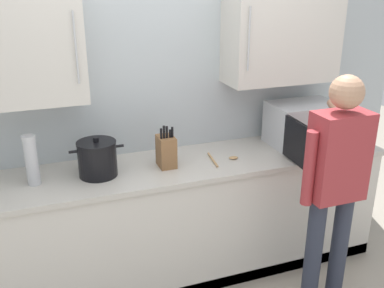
{
  "coord_description": "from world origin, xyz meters",
  "views": [
    {
      "loc": [
        -0.8,
        -1.82,
        2.12
      ],
      "look_at": [
        0.15,
        0.79,
        1.05
      ],
      "focal_mm": 41.32,
      "sensor_mm": 36.0,
      "label": 1
    }
  ],
  "objects": [
    {
      "name": "stock_pot",
      "position": [
        -0.48,
        0.84,
        1.02
      ],
      "size": [
        0.35,
        0.25,
        0.26
      ],
      "color": "black",
      "rests_on": "counter_unit"
    },
    {
      "name": "wooden_spoon",
      "position": [
        0.38,
        0.79,
        0.91
      ],
      "size": [
        0.21,
        0.24,
        0.02
      ],
      "color": "tan",
      "rests_on": "counter_unit"
    },
    {
      "name": "thermos_flask",
      "position": [
        -0.88,
        0.84,
        1.06
      ],
      "size": [
        0.08,
        0.08,
        0.32
      ],
      "color": "#B7BABF",
      "rests_on": "counter_unit"
    },
    {
      "name": "person_figure",
      "position": [
        0.86,
        0.18,
        0.95
      ],
      "size": [
        0.49,
        0.52,
        1.6
      ],
      "color": "#282D3D",
      "rests_on": "ground_plane"
    },
    {
      "name": "microwave_oven",
      "position": [
        1.05,
        0.87,
        1.06
      ],
      "size": [
        0.54,
        0.71,
        0.32
      ],
      "color": "#B7BABF",
      "rests_on": "counter_unit"
    },
    {
      "name": "counter_unit",
      "position": [
        0.0,
        0.84,
        0.45
      ],
      "size": [
        3.19,
        0.62,
        0.9
      ],
      "color": "beige",
      "rests_on": "ground_plane"
    },
    {
      "name": "knife_block",
      "position": [
        -0.02,
        0.83,
        1.01
      ],
      "size": [
        0.11,
        0.15,
        0.3
      ],
      "color": "brown",
      "rests_on": "counter_unit"
    },
    {
      "name": "back_wall_tiled",
      "position": [
        0.0,
        1.15,
        1.5
      ],
      "size": [
        4.12,
        0.44,
        2.85
      ],
      "color": "#B2BCC1",
      "rests_on": "ground_plane"
    }
  ]
}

